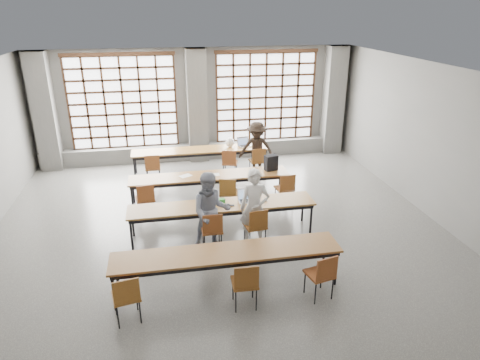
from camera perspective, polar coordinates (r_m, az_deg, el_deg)
name	(u,v)px	position (r m, az deg, el deg)	size (l,w,h in m)	color
floor	(223,238)	(9.36, -2.31, -7.78)	(11.00, 11.00, 0.00)	#52524F
ceiling	(220,74)	(8.18, -2.70, 13.94)	(11.00, 11.00, 0.00)	silver
wall_back	(196,104)	(13.88, -5.84, 10.01)	(10.00, 10.00, 0.00)	slate
wall_right	(445,148)	(10.51, 25.66, 3.84)	(11.00, 11.00, 0.00)	slate
column_left	(44,112)	(13.97, -24.62, 8.19)	(0.60, 0.55, 3.50)	#5A5A58
column_mid	(197,106)	(13.60, -5.73, 9.76)	(0.60, 0.55, 3.50)	#5A5A58
column_right	(333,101)	(14.68, 12.33, 10.30)	(0.60, 0.55, 3.50)	#5A5A58
window_left	(123,103)	(13.77, -15.33, 9.88)	(3.32, 0.12, 3.00)	white
window_right	(266,97)	(14.13, 3.45, 10.93)	(3.32, 0.12, 3.00)	white
sill_ledge	(199,151)	(14.08, -5.53, 3.87)	(9.80, 0.35, 0.50)	#5A5A58
desk_row_a	(200,151)	(12.74, -5.31, 3.83)	(4.00, 0.70, 0.73)	brown
desk_row_b	(210,177)	(10.78, -4.07, 0.36)	(4.00, 0.70, 0.73)	brown
desk_row_c	(222,207)	(9.20, -2.39, -3.63)	(4.00, 0.70, 0.73)	brown
desk_row_d	(227,255)	(7.55, -1.73, -9.94)	(4.00, 0.70, 0.73)	brown
chair_back_left	(153,166)	(12.15, -11.57, 1.88)	(0.42, 0.43, 0.88)	brown
chair_back_mid	(230,161)	(12.29, -1.39, 2.58)	(0.53, 0.53, 0.88)	maroon
chair_back_right	(258,159)	(12.44, 2.39, 2.82)	(0.45, 0.46, 0.88)	brown
chair_mid_left	(145,197)	(10.21, -12.50, -2.23)	(0.48, 0.48, 0.88)	brown
chair_mid_centre	(228,191)	(10.31, -1.56, -1.44)	(0.53, 0.53, 0.88)	brown
chair_mid_right	(286,186)	(10.60, 6.11, -0.86)	(0.46, 0.47, 0.88)	brown
chair_front_left	(212,228)	(8.67, -3.73, -6.34)	(0.42, 0.43, 0.88)	brown
chair_front_right	(256,224)	(8.81, 2.19, -5.82)	(0.48, 0.48, 0.88)	brown
chair_near_left	(126,294)	(7.08, -14.92, -14.53)	(0.49, 0.50, 0.88)	brown
chair_near_mid	(245,281)	(7.13, 0.71, -13.32)	(0.43, 0.44, 0.88)	brown
chair_near_right	(322,272)	(7.46, 10.92, -11.98)	(0.50, 0.50, 0.88)	brown
student_male	(255,208)	(8.79, 1.96, -3.73)	(0.61, 0.40, 1.67)	silver
student_female	(211,212)	(8.65, -3.89, -4.22)	(0.81, 0.63, 1.66)	#172245
student_back	(257,149)	(12.47, 2.25, 4.16)	(1.04, 0.60, 1.61)	black
laptop_front	(246,198)	(9.33, 0.85, -2.37)	(0.36, 0.31, 0.26)	silver
laptop_back	(244,144)	(12.99, 0.52, 4.88)	(0.42, 0.38, 0.26)	#B4B5B9
mouse	(265,200)	(9.32, 3.42, -2.74)	(0.10, 0.06, 0.04)	white
green_box	(219,201)	(9.22, -2.78, -2.83)	(0.25, 0.09, 0.09)	green
phone	(231,205)	(9.11, -1.18, -3.40)	(0.13, 0.06, 0.01)	black
paper_sheet_a	(185,176)	(10.76, -7.28, 0.56)	(0.30, 0.21, 0.00)	white
paper_sheet_c	(214,175)	(10.77, -3.55, 0.72)	(0.30, 0.21, 0.00)	white
backpack	(271,163)	(11.01, 4.16, 2.31)	(0.32, 0.20, 0.40)	black
plastic_bag	(230,142)	(12.83, -1.35, 5.04)	(0.26, 0.21, 0.29)	white
red_pouch	(126,293)	(7.16, -14.97, -14.40)	(0.20, 0.08, 0.06)	#9F1315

